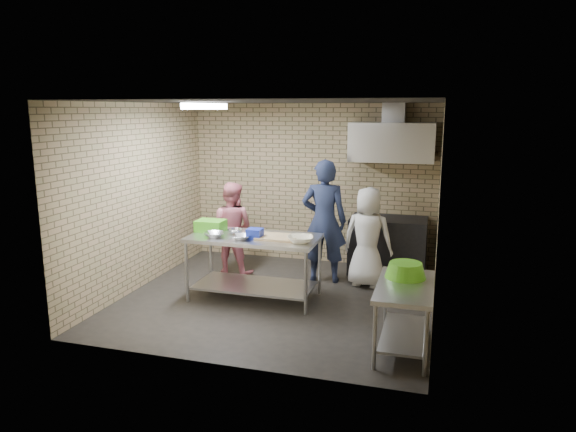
{
  "coord_description": "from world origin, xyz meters",
  "views": [
    {
      "loc": [
        2.09,
        -6.62,
        2.61
      ],
      "look_at": [
        0.1,
        0.2,
        1.15
      ],
      "focal_mm": 32.69,
      "sensor_mm": 36.0,
      "label": 1
    }
  ],
  "objects_px": {
    "man_navy": "(324,221)",
    "prep_table": "(254,267)",
    "green_basin": "(405,270)",
    "woman_white": "(368,237)",
    "blue_tub": "(255,233)",
    "green_crate": "(211,226)",
    "stove": "(388,246)",
    "bottle_green": "(422,147)",
    "side_counter": "(404,317)",
    "bottle_red": "(396,146)",
    "woman_pink": "(232,228)"
  },
  "relations": [
    {
      "from": "green_basin",
      "to": "woman_white",
      "type": "height_order",
      "value": "woman_white"
    },
    {
      "from": "green_basin",
      "to": "man_navy",
      "type": "xyz_separation_m",
      "value": [
        -1.33,
        1.81,
        0.1
      ]
    },
    {
      "from": "stove",
      "to": "bottle_green",
      "type": "distance_m",
      "value": 1.65
    },
    {
      "from": "side_counter",
      "to": "green_crate",
      "type": "xyz_separation_m",
      "value": [
        -2.82,
        1.18,
        0.59
      ]
    },
    {
      "from": "prep_table",
      "to": "side_counter",
      "type": "relative_size",
      "value": 1.48
    },
    {
      "from": "prep_table",
      "to": "man_navy",
      "type": "xyz_separation_m",
      "value": [
        0.77,
        1.0,
        0.49
      ]
    },
    {
      "from": "stove",
      "to": "woman_pink",
      "type": "height_order",
      "value": "woman_pink"
    },
    {
      "from": "man_navy",
      "to": "prep_table",
      "type": "bearing_deg",
      "value": 46.34
    },
    {
      "from": "bottle_green",
      "to": "woman_pink",
      "type": "relative_size",
      "value": 0.1
    },
    {
      "from": "green_crate",
      "to": "bottle_green",
      "type": "height_order",
      "value": "bottle_green"
    },
    {
      "from": "bottle_red",
      "to": "man_navy",
      "type": "xyz_separation_m",
      "value": [
        -0.95,
        -0.93,
        -1.09
      ]
    },
    {
      "from": "prep_table",
      "to": "green_crate",
      "type": "xyz_separation_m",
      "value": [
        -0.7,
        0.12,
        0.52
      ]
    },
    {
      "from": "side_counter",
      "to": "stove",
      "type": "xyz_separation_m",
      "value": [
        -0.45,
        2.75,
        0.08
      ]
    },
    {
      "from": "man_navy",
      "to": "stove",
      "type": "bearing_deg",
      "value": -148.85
    },
    {
      "from": "man_navy",
      "to": "woman_pink",
      "type": "distance_m",
      "value": 1.51
    },
    {
      "from": "stove",
      "to": "woman_white",
      "type": "distance_m",
      "value": 0.82
    },
    {
      "from": "prep_table",
      "to": "bottle_green",
      "type": "bearing_deg",
      "value": 42.3
    },
    {
      "from": "green_crate",
      "to": "man_navy",
      "type": "relative_size",
      "value": 0.21
    },
    {
      "from": "green_basin",
      "to": "woman_pink",
      "type": "xyz_separation_m",
      "value": [
        -2.83,
        1.77,
        -0.09
      ]
    },
    {
      "from": "prep_table",
      "to": "stove",
      "type": "height_order",
      "value": "stove"
    },
    {
      "from": "green_basin",
      "to": "green_crate",
      "type": "bearing_deg",
      "value": 161.58
    },
    {
      "from": "green_crate",
      "to": "man_navy",
      "type": "xyz_separation_m",
      "value": [
        1.47,
        0.88,
        -0.03
      ]
    },
    {
      "from": "green_basin",
      "to": "woman_white",
      "type": "bearing_deg",
      "value": 110.52
    },
    {
      "from": "green_basin",
      "to": "woman_pink",
      "type": "height_order",
      "value": "woman_pink"
    },
    {
      "from": "side_counter",
      "to": "green_crate",
      "type": "relative_size",
      "value": 3.03
    },
    {
      "from": "side_counter",
      "to": "green_crate",
      "type": "distance_m",
      "value": 3.11
    },
    {
      "from": "woman_pink",
      "to": "woman_white",
      "type": "distance_m",
      "value": 2.16
    },
    {
      "from": "prep_table",
      "to": "woman_pink",
      "type": "bearing_deg",
      "value": 127.23
    },
    {
      "from": "prep_table",
      "to": "bottle_red",
      "type": "bearing_deg",
      "value": 48.28
    },
    {
      "from": "bottle_red",
      "to": "side_counter",
      "type": "bearing_deg",
      "value": -82.38
    },
    {
      "from": "green_crate",
      "to": "bottle_red",
      "type": "xyz_separation_m",
      "value": [
        2.42,
        1.81,
        1.06
      ]
    },
    {
      "from": "blue_tub",
      "to": "bottle_green",
      "type": "height_order",
      "value": "bottle_green"
    },
    {
      "from": "bottle_green",
      "to": "woman_pink",
      "type": "height_order",
      "value": "bottle_green"
    },
    {
      "from": "side_counter",
      "to": "man_navy",
      "type": "distance_m",
      "value": 2.53
    },
    {
      "from": "green_crate",
      "to": "woman_white",
      "type": "relative_size",
      "value": 0.26
    },
    {
      "from": "bottle_red",
      "to": "woman_white",
      "type": "xyz_separation_m",
      "value": [
        -0.28,
        -0.97,
        -1.28
      ]
    },
    {
      "from": "bottle_red",
      "to": "green_basin",
      "type": "bearing_deg",
      "value": -82.1
    },
    {
      "from": "bottle_green",
      "to": "prep_table",
      "type": "bearing_deg",
      "value": -137.7
    },
    {
      "from": "blue_tub",
      "to": "woman_pink",
      "type": "height_order",
      "value": "woman_pink"
    },
    {
      "from": "prep_table",
      "to": "man_navy",
      "type": "distance_m",
      "value": 1.35
    },
    {
      "from": "side_counter",
      "to": "man_navy",
      "type": "relative_size",
      "value": 0.64
    },
    {
      "from": "prep_table",
      "to": "man_navy",
      "type": "relative_size",
      "value": 0.95
    },
    {
      "from": "prep_table",
      "to": "woman_pink",
      "type": "distance_m",
      "value": 1.24
    },
    {
      "from": "green_crate",
      "to": "woman_pink",
      "type": "distance_m",
      "value": 0.87
    },
    {
      "from": "woman_white",
      "to": "blue_tub",
      "type": "bearing_deg",
      "value": 43.62
    },
    {
      "from": "bottle_green",
      "to": "woman_pink",
      "type": "xyz_separation_m",
      "value": [
        -2.85,
        -0.97,
        -1.27
      ]
    },
    {
      "from": "stove",
      "to": "woman_white",
      "type": "bearing_deg",
      "value": -107.59
    },
    {
      "from": "green_crate",
      "to": "bottle_red",
      "type": "relative_size",
      "value": 2.2
    },
    {
      "from": "prep_table",
      "to": "woman_white",
      "type": "height_order",
      "value": "woman_white"
    },
    {
      "from": "prep_table",
      "to": "side_counter",
      "type": "bearing_deg",
      "value": -26.63
    }
  ]
}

